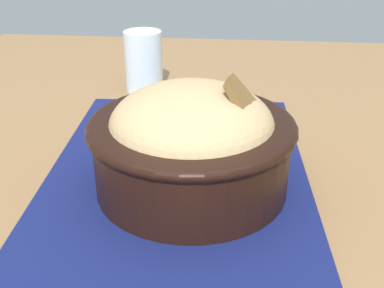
{
  "coord_description": "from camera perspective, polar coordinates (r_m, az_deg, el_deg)",
  "views": [
    {
      "loc": [
        -0.45,
        -0.07,
        0.99
      ],
      "look_at": [
        0.0,
        -0.03,
        0.76
      ],
      "focal_mm": 44.59,
      "sensor_mm": 36.0,
      "label": 1
    }
  ],
  "objects": [
    {
      "name": "table",
      "position": [
        0.56,
        -2.74,
        -9.9
      ],
      "size": [
        1.3,
        0.98,
        0.7
      ],
      "color": "olive",
      "rests_on": "ground_plane"
    },
    {
      "name": "placemat",
      "position": [
        0.56,
        -1.73,
        -3.53
      ],
      "size": [
        0.46,
        0.32,
        0.0
      ],
      "primitive_type": "cube",
      "rotation": [
        0.0,
        0.0,
        0.04
      ],
      "color": "#11194C",
      "rests_on": "table"
    },
    {
      "name": "drinking_glass",
      "position": [
        0.8,
        -5.78,
        9.39
      ],
      "size": [
        0.06,
        0.06,
        0.1
      ],
      "color": "silver",
      "rests_on": "table"
    },
    {
      "name": "fork",
      "position": [
        0.63,
        -1.38,
        0.6
      ],
      "size": [
        0.02,
        0.13,
        0.0
      ],
      "color": "#BEBEBE",
      "rests_on": "placemat"
    },
    {
      "name": "bowl",
      "position": [
        0.5,
        0.0,
        0.64
      ],
      "size": [
        0.24,
        0.24,
        0.13
      ],
      "color": "black",
      "rests_on": "placemat"
    }
  ]
}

